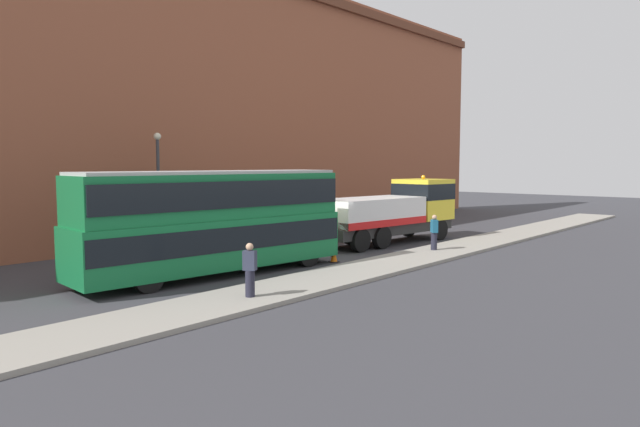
# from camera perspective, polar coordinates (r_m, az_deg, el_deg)

# --- Properties ---
(ground_plane) EXTENTS (120.00, 120.00, 0.00)m
(ground_plane) POSITION_cam_1_polar(r_m,az_deg,el_deg) (27.28, -0.18, -4.14)
(ground_plane) COLOR #38383D
(near_kerb) EXTENTS (60.00, 2.80, 0.15)m
(near_kerb) POSITION_cam_1_polar(r_m,az_deg,el_deg) (24.75, 7.19, -4.95)
(near_kerb) COLOR gray
(near_kerb) RESTS_ON ground_plane
(building_facade) EXTENTS (60.00, 1.50, 16.00)m
(building_facade) POSITION_cam_1_polar(r_m,az_deg,el_deg) (33.63, -11.82, 11.28)
(building_facade) COLOR #935138
(building_facade) RESTS_ON ground_plane
(recovery_tow_truck) EXTENTS (10.24, 3.53, 3.67)m
(recovery_tow_truck) POSITION_cam_1_polar(r_m,az_deg,el_deg) (31.53, 7.25, 0.28)
(recovery_tow_truck) COLOR #2D2D2D
(recovery_tow_truck) RESTS_ON ground_plane
(double_decker_bus) EXTENTS (11.20, 3.64, 4.06)m
(double_decker_bus) POSITION_cam_1_polar(r_m,az_deg,el_deg) (22.44, -10.50, -0.47)
(double_decker_bus) COLOR #146B38
(double_decker_bus) RESTS_ON ground_plane
(pedestrian_onlooker) EXTENTS (0.41, 0.47, 1.71)m
(pedestrian_onlooker) POSITION_cam_1_polar(r_m,az_deg,el_deg) (18.20, -7.00, -5.66)
(pedestrian_onlooker) COLOR #232333
(pedestrian_onlooker) RESTS_ON near_kerb
(pedestrian_bystander) EXTENTS (0.46, 0.47, 1.71)m
(pedestrian_bystander) POSITION_cam_1_polar(r_m,az_deg,el_deg) (28.29, 11.30, -1.89)
(pedestrian_bystander) COLOR #232333
(pedestrian_bystander) RESTS_ON near_kerb
(traffic_cone_near_bus) EXTENTS (0.36, 0.36, 0.72)m
(traffic_cone_near_bus) POSITION_cam_1_polar(r_m,az_deg,el_deg) (25.24, 1.39, -4.11)
(traffic_cone_near_bus) COLOR orange
(traffic_cone_near_bus) RESTS_ON ground_plane
(street_lamp) EXTENTS (0.36, 0.36, 5.83)m
(street_lamp) POSITION_cam_1_polar(r_m,az_deg,el_deg) (29.16, -15.79, 3.12)
(street_lamp) COLOR #38383D
(street_lamp) RESTS_ON ground_plane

